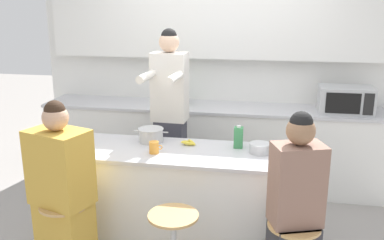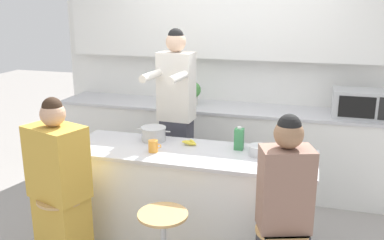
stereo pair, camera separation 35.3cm
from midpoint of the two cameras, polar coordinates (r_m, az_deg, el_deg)
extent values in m
cube|color=silver|center=(5.06, 7.29, 7.14)|extent=(4.19, 0.06, 2.70)
cube|color=white|center=(4.90, 7.27, 12.45)|extent=(3.86, 0.16, 0.75)
cube|color=white|center=(4.96, 6.32, -3.70)|extent=(3.86, 0.57, 0.91)
cube|color=#BCBCC1|center=(4.82, 6.48, 1.56)|extent=(3.89, 0.60, 0.03)
cube|color=white|center=(3.71, 2.47, -10.45)|extent=(2.02, 0.62, 0.80)
cube|color=#BCBCC1|center=(3.55, 2.55, -4.44)|extent=(2.06, 0.66, 0.03)
cylinder|color=#B7BABC|center=(3.52, -13.86, -14.90)|extent=(0.04, 0.04, 0.62)
cylinder|color=tan|center=(3.37, -14.22, -10.20)|extent=(0.36, 0.36, 0.02)
cylinder|color=tan|center=(3.05, -0.55, -12.57)|extent=(0.36, 0.36, 0.02)
cylinder|color=tan|center=(2.97, 15.47, -14.12)|extent=(0.36, 0.36, 0.02)
cube|color=#383842|center=(4.30, 0.35, -6.21)|extent=(0.29, 0.23, 0.97)
cube|color=silver|center=(4.07, 0.37, 4.46)|extent=(0.34, 0.24, 0.65)
cylinder|color=silver|center=(3.82, -2.88, 5.89)|extent=(0.09, 0.36, 0.07)
cylinder|color=silver|center=(3.73, 0.82, 5.67)|extent=(0.09, 0.36, 0.07)
sphere|color=#DBB293|center=(4.01, 0.38, 10.36)|extent=(0.20, 0.20, 0.19)
sphere|color=black|center=(4.00, 0.38, 11.10)|extent=(0.15, 0.15, 0.15)
cube|color=gold|center=(3.54, -13.96, -14.68)|extent=(0.46, 0.38, 0.65)
cube|color=gold|center=(3.28, -14.65, -5.51)|extent=(0.50, 0.41, 0.55)
sphere|color=tan|center=(3.17, -15.10, 0.73)|extent=(0.23, 0.23, 0.18)
sphere|color=black|center=(3.16, -15.17, 1.62)|extent=(0.19, 0.19, 0.15)
cube|color=#896656|center=(2.85, 15.86, -8.93)|extent=(0.38, 0.31, 0.55)
sphere|color=#936B4C|center=(2.73, 16.43, -1.84)|extent=(0.24, 0.24, 0.19)
sphere|color=black|center=(2.71, 16.51, -0.81)|extent=(0.19, 0.19, 0.15)
cylinder|color=#B7BABC|center=(3.79, -2.49, -1.96)|extent=(0.21, 0.21, 0.11)
cylinder|color=#B7BABC|center=(3.77, -2.50, -1.07)|extent=(0.22, 0.22, 0.01)
cylinder|color=#B7BABC|center=(3.82, -4.36, -1.26)|extent=(0.05, 0.01, 0.01)
cylinder|color=#B7BABC|center=(3.74, -0.61, -1.60)|extent=(0.05, 0.01, 0.01)
cylinder|color=white|center=(3.45, 15.22, -4.73)|extent=(0.20, 0.20, 0.07)
cylinder|color=#B7BABC|center=(3.51, 11.82, -4.04)|extent=(0.17, 0.17, 0.08)
cylinder|color=orange|center=(3.51, -2.35, -3.55)|extent=(0.08, 0.08, 0.10)
torus|color=orange|center=(3.49, -1.54, -3.55)|extent=(0.04, 0.01, 0.04)
cylinder|color=white|center=(3.23, 14.17, -5.80)|extent=(0.08, 0.08, 0.10)
torus|color=white|center=(3.22, 15.12, -5.79)|extent=(0.04, 0.01, 0.04)
ellipsoid|color=yellow|center=(3.66, 2.33, -3.15)|extent=(0.11, 0.04, 0.05)
ellipsoid|color=yellow|center=(3.70, 2.03, -2.96)|extent=(0.09, 0.11, 0.05)
ellipsoid|color=yellow|center=(3.69, 2.88, -3.04)|extent=(0.10, 0.10, 0.05)
cube|color=#38844C|center=(3.60, 9.10, -2.56)|extent=(0.07, 0.07, 0.18)
cylinder|color=white|center=(3.57, 9.17, -1.08)|extent=(0.03, 0.03, 0.02)
cube|color=#B2B5B7|center=(4.73, 23.59, 1.99)|extent=(0.55, 0.34, 0.28)
cube|color=black|center=(4.56, 23.22, 1.55)|extent=(0.34, 0.01, 0.21)
cube|color=black|center=(4.59, 26.29, 1.30)|extent=(0.10, 0.01, 0.22)
cylinder|color=beige|center=(4.88, 2.20, 2.58)|extent=(0.11, 0.11, 0.10)
sphere|color=#478942|center=(4.85, 2.21, 4.01)|extent=(0.18, 0.18, 0.18)
camera|label=1|loc=(0.18, -87.14, 0.80)|focal=40.00mm
camera|label=2|loc=(0.18, 92.86, -0.80)|focal=40.00mm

